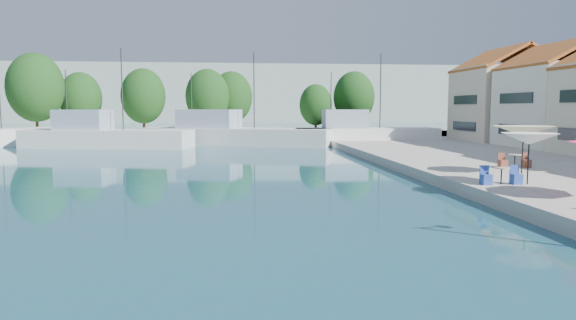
{
  "coord_description": "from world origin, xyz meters",
  "views": [
    {
      "loc": [
        -4.22,
        0.26,
        3.95
      ],
      "look_at": [
        -1.39,
        26.0,
        1.33
      ],
      "focal_mm": 32.0,
      "sensor_mm": 36.0,
      "label": 1
    }
  ],
  "objects": [
    {
      "name": "trawler_04",
      "position": [
        9.82,
        54.53,
        1.07
      ],
      "size": [
        15.48,
        4.5,
        10.2
      ],
      "rotation": [
        0.0,
        0.0,
        -0.03
      ],
      "color": "silver",
      "rests_on": "ground"
    },
    {
      "name": "trawler_02",
      "position": [
        -17.01,
        53.27,
        1.07
      ],
      "size": [
        17.23,
        7.84,
        10.2
      ],
      "rotation": [
        0.0,
        0.0,
        -0.22
      ],
      "color": "silver",
      "rests_on": "ground"
    },
    {
      "name": "tree_06",
      "position": [
        -4.19,
        71.63,
        5.44
      ],
      "size": [
        5.66,
        5.66,
        8.39
      ],
      "color": "#3F2B19",
      "rests_on": "quay_far"
    },
    {
      "name": "tree_07",
      "position": [
        7.07,
        68.8,
        4.39
      ],
      "size": [
        4.44,
        4.44,
        6.57
      ],
      "color": "#3F2B19",
      "rests_on": "quay_far"
    },
    {
      "name": "cafe_table_02",
      "position": [
        7.56,
        21.47,
        0.89
      ],
      "size": [
        1.82,
        0.7,
        0.76
      ],
      "color": "black",
      "rests_on": "quay_right"
    },
    {
      "name": "tree_08",
      "position": [
        12.65,
        70.27,
        5.46
      ],
      "size": [
        5.69,
        5.69,
        8.42
      ],
      "color": "#3F2B19",
      "rests_on": "quay_far"
    },
    {
      "name": "tree_05",
      "position": [
        -7.34,
        68.51,
        5.47
      ],
      "size": [
        5.7,
        5.7,
        8.44
      ],
      "color": "#3F2B19",
      "rests_on": "quay_far"
    },
    {
      "name": "tree_03",
      "position": [
        -24.13,
        71.36,
        5.28
      ],
      "size": [
        5.48,
        5.48,
        8.11
      ],
      "color": "#3F2B19",
      "rests_on": "quay_far"
    },
    {
      "name": "trawler_03",
      "position": [
        -4.25,
        56.23,
        1.07
      ],
      "size": [
        21.24,
        12.29,
        10.2
      ],
      "rotation": [
        0.0,
        0.0,
        -0.36
      ],
      "color": "silver",
      "rests_on": "ground"
    },
    {
      "name": "quay_far",
      "position": [
        -8.0,
        67.0,
        0.3
      ],
      "size": [
        90.0,
        16.0,
        0.6
      ],
      "primitive_type": "cube",
      "color": "gray",
      "rests_on": "ground"
    },
    {
      "name": "hill_west",
      "position": [
        -30.0,
        160.0,
        8.0
      ],
      "size": [
        180.0,
        40.0,
        16.0
      ],
      "primitive_type": "cube",
      "color": "#9CAA9F",
      "rests_on": "ground"
    },
    {
      "name": "tree_04",
      "position": [
        -15.67,
        69.42,
        5.52
      ],
      "size": [
        5.76,
        5.76,
        8.52
      ],
      "color": "#3F2B19",
      "rests_on": "quay_far"
    },
    {
      "name": "building_06",
      "position": [
        24.0,
        51.0,
        5.5
      ],
      "size": [
        9.0,
        8.8,
        10.2
      ],
      "color": "beige",
      "rests_on": "quay_right"
    },
    {
      "name": "building_05",
      "position": [
        24.0,
        42.0,
        5.26
      ],
      "size": [
        8.4,
        8.8,
        9.7
      ],
      "color": "silver",
      "rests_on": "quay_right"
    },
    {
      "name": "tree_02",
      "position": [
        -28.72,
        68.35,
        6.53
      ],
      "size": [
        6.94,
        6.94,
        10.27
      ],
      "color": "#3F2B19",
      "rests_on": "quay_far"
    },
    {
      "name": "umbrella_cream",
      "position": [
        10.67,
        25.08,
        2.79
      ],
      "size": [
        3.13,
        3.13,
        2.44
      ],
      "color": "black",
      "rests_on": "quay_right"
    },
    {
      "name": "cafe_table_03",
      "position": [
        11.64,
        27.45,
        0.89
      ],
      "size": [
        1.82,
        0.7,
        0.76
      ],
      "color": "black",
      "rests_on": "quay_right"
    },
    {
      "name": "umbrella_white",
      "position": [
        8.75,
        21.41,
        2.61
      ],
      "size": [
        2.47,
        2.47,
        2.27
      ],
      "color": "black",
      "rests_on": "quay_right"
    },
    {
      "name": "hill_east",
      "position": [
        40.0,
        180.0,
        6.0
      ],
      "size": [
        140.0,
        40.0,
        12.0
      ],
      "primitive_type": "cube",
      "color": "#9CAA9F",
      "rests_on": "ground"
    }
  ]
}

